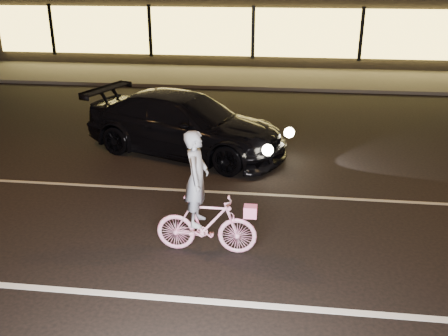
# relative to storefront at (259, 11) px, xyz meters

# --- Properties ---
(ground) EXTENTS (90.00, 90.00, 0.00)m
(ground) POSITION_rel_storefront_xyz_m (0.00, -18.97, -2.15)
(ground) COLOR black
(ground) RESTS_ON ground
(lane_stripe_near) EXTENTS (60.00, 0.12, 0.01)m
(lane_stripe_near) POSITION_rel_storefront_xyz_m (0.00, -20.47, -2.14)
(lane_stripe_near) COLOR silver
(lane_stripe_near) RESTS_ON ground
(lane_stripe_far) EXTENTS (60.00, 0.10, 0.01)m
(lane_stripe_far) POSITION_rel_storefront_xyz_m (0.00, -16.97, -2.14)
(lane_stripe_far) COLOR gray
(lane_stripe_far) RESTS_ON ground
(sidewalk) EXTENTS (30.00, 4.00, 0.12)m
(sidewalk) POSITION_rel_storefront_xyz_m (0.00, -5.97, -2.09)
(sidewalk) COLOR #383533
(sidewalk) RESTS_ON ground
(storefront) EXTENTS (25.40, 8.42, 4.20)m
(storefront) POSITION_rel_storefront_xyz_m (0.00, 0.00, 0.00)
(storefront) COLOR black
(storefront) RESTS_ON ground
(cyclist) EXTENTS (1.59, 0.55, 2.00)m
(cyclist) POSITION_rel_storefront_xyz_m (0.33, -19.19, -1.44)
(cyclist) COLOR #FF479E
(cyclist) RESTS_ON ground
(sedan) EXTENTS (5.34, 3.55, 1.44)m
(sedan) POSITION_rel_storefront_xyz_m (-0.84, -14.77, -1.43)
(sedan) COLOR black
(sedan) RESTS_ON ground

